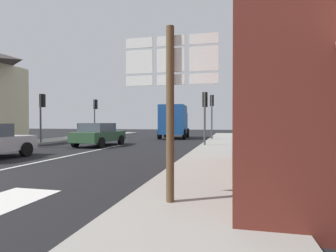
{
  "coord_description": "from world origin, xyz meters",
  "views": [
    {
      "loc": [
        7.19,
        -5.31,
        1.54
      ],
      "look_at": [
        3.88,
        8.87,
        1.32
      ],
      "focal_mm": 29.49,
      "sensor_mm": 36.0,
      "label": 1
    }
  ],
  "objects_px": {
    "delivery_truck": "(174,121)",
    "traffic_light_near_left": "(42,107)",
    "traffic_light_near_right": "(205,106)",
    "traffic_light_far_left": "(95,110)",
    "route_sign_post": "(170,95)",
    "sedan_far": "(99,134)",
    "traffic_light_far_right": "(212,107)"
  },
  "relations": [
    {
      "from": "traffic_light_near_left",
      "to": "traffic_light_far_left",
      "type": "distance_m",
      "value": 7.57
    },
    {
      "from": "traffic_light_near_right",
      "to": "route_sign_post",
      "type": "bearing_deg",
      "value": -87.33
    },
    {
      "from": "delivery_truck",
      "to": "traffic_light_far_left",
      "type": "distance_m",
      "value": 7.62
    },
    {
      "from": "delivery_truck",
      "to": "traffic_light_far_right",
      "type": "xyz_separation_m",
      "value": [
        3.66,
        -2.35,
        1.12
      ]
    },
    {
      "from": "sedan_far",
      "to": "delivery_truck",
      "type": "bearing_deg",
      "value": 71.55
    },
    {
      "from": "delivery_truck",
      "to": "traffic_light_far_left",
      "type": "xyz_separation_m",
      "value": [
        -7.46,
        -1.13,
        1.07
      ]
    },
    {
      "from": "traffic_light_far_right",
      "to": "traffic_light_far_left",
      "type": "height_order",
      "value": "traffic_light_far_right"
    },
    {
      "from": "sedan_far",
      "to": "traffic_light_far_left",
      "type": "distance_m",
      "value": 9.29
    },
    {
      "from": "traffic_light_near_left",
      "to": "traffic_light_far_left",
      "type": "height_order",
      "value": "traffic_light_far_left"
    },
    {
      "from": "traffic_light_near_left",
      "to": "traffic_light_far_right",
      "type": "bearing_deg",
      "value": 29.72
    },
    {
      "from": "traffic_light_near_right",
      "to": "traffic_light_far_left",
      "type": "distance_m",
      "value": 13.22
    },
    {
      "from": "traffic_light_far_left",
      "to": "sedan_far",
      "type": "bearing_deg",
      "value": -60.69
    },
    {
      "from": "traffic_light_near_right",
      "to": "traffic_light_far_right",
      "type": "bearing_deg",
      "value": 90.0
    },
    {
      "from": "sedan_far",
      "to": "traffic_light_near_left",
      "type": "height_order",
      "value": "traffic_light_near_left"
    },
    {
      "from": "route_sign_post",
      "to": "traffic_light_far_right",
      "type": "distance_m",
      "value": 18.16
    },
    {
      "from": "traffic_light_near_left",
      "to": "sedan_far",
      "type": "bearing_deg",
      "value": -4.5
    },
    {
      "from": "traffic_light_near_right",
      "to": "traffic_light_far_left",
      "type": "relative_size",
      "value": 0.91
    },
    {
      "from": "delivery_truck",
      "to": "route_sign_post",
      "type": "height_order",
      "value": "route_sign_post"
    },
    {
      "from": "traffic_light_far_right",
      "to": "sedan_far",
      "type": "bearing_deg",
      "value": -134.91
    },
    {
      "from": "delivery_truck",
      "to": "traffic_light_far_right",
      "type": "bearing_deg",
      "value": -32.64
    },
    {
      "from": "traffic_light_far_left",
      "to": "route_sign_post",
      "type": "bearing_deg",
      "value": -58.85
    },
    {
      "from": "delivery_truck",
      "to": "traffic_light_near_left",
      "type": "relative_size",
      "value": 1.49
    },
    {
      "from": "route_sign_post",
      "to": "traffic_light_near_left",
      "type": "relative_size",
      "value": 0.92
    },
    {
      "from": "traffic_light_far_right",
      "to": "traffic_light_near_right",
      "type": "relative_size",
      "value": 1.12
    },
    {
      "from": "sedan_far",
      "to": "traffic_light_near_left",
      "type": "distance_m",
      "value": 4.81
    },
    {
      "from": "delivery_truck",
      "to": "traffic_light_near_right",
      "type": "height_order",
      "value": "traffic_light_near_right"
    },
    {
      "from": "delivery_truck",
      "to": "traffic_light_near_left",
      "type": "bearing_deg",
      "value": -130.64
    },
    {
      "from": "traffic_light_near_left",
      "to": "traffic_light_far_left",
      "type": "xyz_separation_m",
      "value": [
        -0.0,
        7.57,
        0.16
      ]
    },
    {
      "from": "sedan_far",
      "to": "traffic_light_near_left",
      "type": "bearing_deg",
      "value": 175.5
    },
    {
      "from": "sedan_far",
      "to": "traffic_light_far_left",
      "type": "bearing_deg",
      "value": 119.31
    },
    {
      "from": "traffic_light_far_right",
      "to": "traffic_light_near_right",
      "type": "distance_m",
      "value": 5.93
    },
    {
      "from": "traffic_light_far_right",
      "to": "traffic_light_near_left",
      "type": "bearing_deg",
      "value": -150.28
    }
  ]
}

